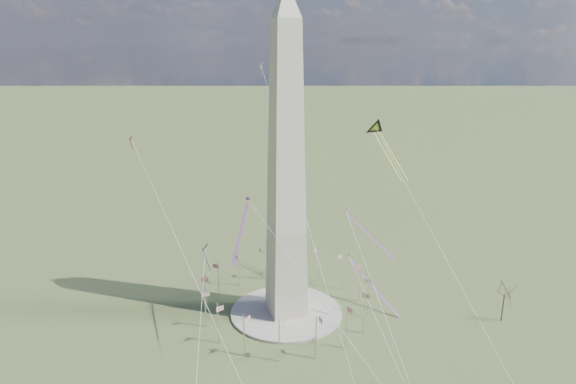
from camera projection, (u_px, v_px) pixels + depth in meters
name	position (u px, v px, depth m)	size (l,w,h in m)	color
ground	(286.00, 313.00, 166.23)	(2000.00, 2000.00, 0.00)	#475229
plaza	(286.00, 312.00, 166.11)	(36.00, 36.00, 0.80)	#A49D96
washington_monument	(286.00, 170.00, 152.62)	(15.56, 15.56, 100.00)	#C0B3A0
flagpole_ring	(286.00, 293.00, 164.16)	(54.40, 54.40, 13.00)	silver
tree_near	(505.00, 292.00, 159.06)	(8.00, 8.00, 14.01)	#423328
kite_delta_black	(377.00, 131.00, 173.54)	(7.85, 21.02, 17.42)	black
kite_diamond_purple	(206.00, 250.00, 158.21)	(2.77, 3.48, 10.18)	navy
kite_streamer_left	(363.00, 229.00, 157.54)	(10.74, 16.29, 12.69)	red
kite_streamer_mid	(243.00, 222.00, 146.85)	(10.17, 18.30, 13.70)	red
kite_streamer_right	(366.00, 278.00, 170.54)	(11.37, 22.38, 16.50)	red
kite_small_red	(131.00, 139.00, 164.19)	(1.40, 2.22, 4.93)	red
kite_small_white	(261.00, 66.00, 187.35)	(1.56, 2.35, 5.04)	white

